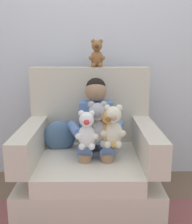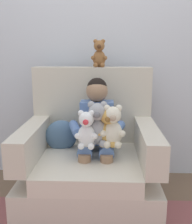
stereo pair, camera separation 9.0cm
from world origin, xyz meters
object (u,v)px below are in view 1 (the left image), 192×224
seated_child (96,126)px  plush_grey (98,125)px  plush_white (87,131)px  throw_pillow (60,136)px  plush_cream (113,127)px  plush_brown_on_backrest (97,54)px  armchair (90,162)px  plush_honey (108,128)px

seated_child → plush_grey: size_ratio=2.52×
plush_white → throw_pillow: bearing=149.7°
plush_white → plush_cream: bearing=33.2°
seated_child → plush_cream: (0.12, -0.16, 0.04)m
plush_brown_on_backrest → armchair: bearing=-85.4°
plush_white → seated_child: bearing=93.9°
plush_grey → throw_pillow: bearing=156.2°
plush_cream → plush_grey: bearing=-169.7°
plush_white → plush_brown_on_backrest: (0.07, 0.50, 0.52)m
plush_honey → plush_grey: plush_grey is taller
plush_honey → plush_cream: size_ratio=0.94×
plush_grey → plush_brown_on_backrest: (-0.00, 0.44, 0.50)m
plush_honey → plush_grey: (-0.08, 0.01, 0.02)m
armchair → plush_white: armchair is taller
plush_grey → plush_white: 0.10m
seated_child → plush_cream: size_ratio=2.70×
armchair → seated_child: 0.30m
plush_cream → throw_pillow: plush_cream is taller
plush_honey → plush_white: (-0.15, -0.05, -0.01)m
armchair → plush_brown_on_backrest: size_ratio=4.60×
plush_brown_on_backrest → plush_white: bearing=-82.8°
plush_honey → plush_cream: bearing=-37.9°
plush_honey → throw_pillow: bearing=127.8°
plush_grey → plush_brown_on_backrest: plush_brown_on_backrest is taller
armchair → plush_cream: size_ratio=3.48×
throw_pillow → seated_child: bearing=-17.9°
plush_cream → throw_pillow: (-0.42, 0.26, -0.15)m
armchair → throw_pillow: armchair is taller
plush_grey → armchair: bearing=129.0°
seated_child → throw_pillow: 0.33m
plush_grey → throw_pillow: plush_grey is taller
plush_honey → plush_grey: bearing=155.1°
armchair → throw_pillow: size_ratio=4.09×
plush_honey → plush_brown_on_backrest: bearing=80.4°
armchair → seated_child: (0.05, 0.01, 0.29)m
seated_child → plush_white: 0.21m
seated_child → plush_white: seated_child is taller
armchair → plush_grey: 0.37m
plush_grey → throw_pillow: size_ratio=1.26×
armchair → plush_honey: bearing=-45.7°
plush_grey → plush_cream: bearing=4.6°
seated_child → plush_grey: 0.15m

